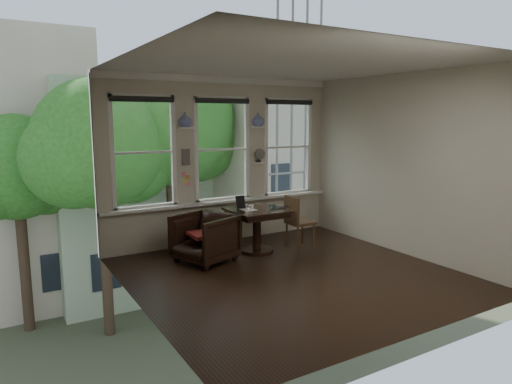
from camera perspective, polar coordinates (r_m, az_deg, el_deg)
ground at (r=6.81m, az=4.38°, el=-10.23°), size 4.50×4.50×0.00m
ceiling at (r=6.47m, az=4.71°, el=15.71°), size 4.50×4.50×0.00m
wall_back at (r=8.40m, az=-4.35°, el=3.96°), size 4.50×0.00×4.50m
wall_front at (r=4.83m, az=20.10°, el=-0.46°), size 4.50×0.00×4.50m
wall_left at (r=5.50m, az=-15.00°, el=0.91°), size 0.00×4.50×4.50m
wall_right at (r=7.98m, az=17.89°, el=3.27°), size 0.00×4.50×4.50m
window_left at (r=7.85m, az=-13.93°, el=4.82°), size 1.10×0.12×1.90m
window_center at (r=8.38m, az=-4.37°, el=5.33°), size 1.10×0.12×1.90m
window_right at (r=9.12m, az=3.86°, el=5.64°), size 1.10×0.12×1.90m
shelf_left at (r=7.98m, az=-8.80°, el=7.92°), size 0.26×0.16×0.03m
shelf_right at (r=8.63m, az=0.26°, el=8.12°), size 0.26×0.16×0.03m
intercom at (r=8.03m, az=-8.79°, el=4.36°), size 0.14×0.06×0.28m
sticky_notes at (r=8.07m, az=-8.74°, el=1.89°), size 0.16×0.01×0.24m
desk_fan at (r=8.64m, az=0.33°, el=4.34°), size 0.20×0.20×0.24m
vase_left at (r=7.98m, az=-8.82°, el=8.92°), size 0.24×0.24×0.25m
vase_right at (r=8.63m, az=0.26°, el=9.04°), size 0.24×0.24×0.25m
table at (r=7.78m, az=0.11°, el=-4.85°), size 0.90×0.90×0.75m
armchair_left at (r=7.29m, az=-6.41°, el=-5.75°), size 1.09×1.07×0.78m
cushion_red at (r=7.28m, az=-6.42°, el=-5.28°), size 0.45×0.45×0.06m
side_chair_right at (r=8.08m, az=5.56°, el=-3.73°), size 0.43×0.43×0.92m
laptop at (r=7.75m, az=3.06°, el=-1.97°), size 0.35×0.28×0.02m
mug at (r=7.59m, az=-0.62°, el=-1.96°), size 0.09×0.09×0.09m
drinking_glass at (r=7.66m, az=1.96°, el=-1.86°), size 0.14×0.14×0.09m
tablet at (r=7.72m, az=-1.95°, el=-1.27°), size 0.16×0.08×0.22m
papers at (r=7.65m, az=-1.04°, el=-2.19°), size 0.23×0.31×0.00m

